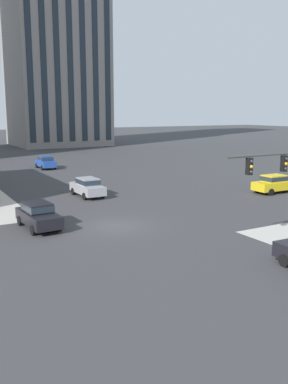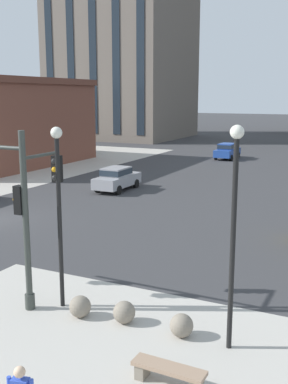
{
  "view_description": "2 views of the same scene",
  "coord_description": "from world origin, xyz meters",
  "views": [
    {
      "loc": [
        -11.76,
        -24.7,
        7.48
      ],
      "look_at": [
        2.18,
        0.0,
        2.1
      ],
      "focal_mm": 39.81,
      "sensor_mm": 36.0,
      "label": 1
    },
    {
      "loc": [
        18.7,
        -19.16,
        6.74
      ],
      "look_at": [
        8.22,
        2.34,
        1.86
      ],
      "focal_mm": 44.31,
      "sensor_mm": 36.0,
      "label": 2
    }
  ],
  "objects": [
    {
      "name": "bollard_sphere_curb_c",
      "position": [
        14.23,
        -7.55,
        0.34
      ],
      "size": [
        0.68,
        0.68,
        0.68
      ],
      "primitive_type": "sphere",
      "color": "gray",
      "rests_on": "ground"
    },
    {
      "name": "bollard_sphere_curb_a",
      "position": [
        10.95,
        -7.77,
        0.34
      ],
      "size": [
        0.68,
        0.68,
        0.68
      ],
      "primitive_type": "sphere",
      "color": "gray",
      "rests_on": "ground"
    },
    {
      "name": "street_lamp_corner_near",
      "position": [
        10.0,
        -7.37,
        3.61
      ],
      "size": [
        0.36,
        0.36,
        5.82
      ],
      "color": "black",
      "rests_on": "ground"
    },
    {
      "name": "bollard_sphere_curb_b",
      "position": [
        12.37,
        -7.52,
        0.34
      ],
      "size": [
        0.68,
        0.68,
        0.68
      ],
      "primitive_type": "sphere",
      "color": "gray",
      "rests_on": "ground"
    },
    {
      "name": "car_main_northbound_near",
      "position": [
        4.46,
        30.63,
        0.92
      ],
      "size": [
        1.93,
        4.42,
        1.68
      ],
      "color": "#23479E",
      "rests_on": "ground"
    },
    {
      "name": "bench_near_signal",
      "position": [
        14.8,
        -9.83,
        0.33
      ],
      "size": [
        1.81,
        0.52,
        0.49
      ],
      "color": "#9E7F66",
      "rests_on": "ground"
    },
    {
      "name": "street_lamp_mid_sidewalk",
      "position": [
        15.61,
        -7.54,
        3.73
      ],
      "size": [
        0.36,
        0.36,
        6.03
      ],
      "color": "black",
      "rests_on": "ground"
    },
    {
      "name": "car_main_southbound_near",
      "position": [
        2.19,
        10.25,
        0.92
      ],
      "size": [
        1.92,
        4.42,
        1.68
      ],
      "color": "#99999E",
      "rests_on": "ground"
    }
  ]
}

